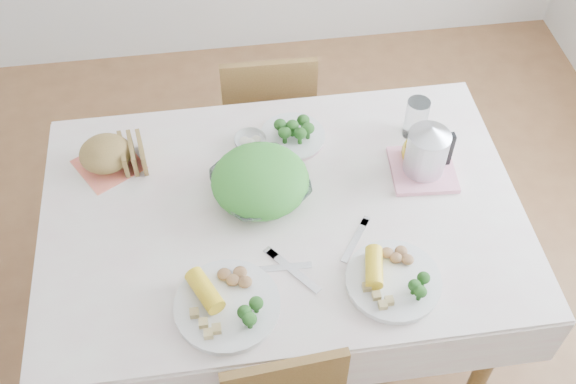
{
  "coord_description": "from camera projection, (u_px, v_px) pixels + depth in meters",
  "views": [
    {
      "loc": [
        -0.16,
        -1.29,
        2.42
      ],
      "look_at": [
        0.02,
        0.02,
        0.82
      ],
      "focal_mm": 42.0,
      "sensor_mm": 36.0,
      "label": 1
    }
  ],
  "objects": [
    {
      "name": "floor",
      "position": [
        284.0,
        327.0,
        2.69
      ],
      "size": [
        3.6,
        3.6,
        0.0
      ],
      "primitive_type": "plane",
      "color": "brown",
      "rests_on": "ground"
    },
    {
      "name": "dining_table",
      "position": [
        283.0,
        276.0,
        2.41
      ],
      "size": [
        1.4,
        0.9,
        0.75
      ],
      "primitive_type": "cube",
      "color": "brown",
      "rests_on": "floor"
    },
    {
      "name": "tablecloth",
      "position": [
        283.0,
        211.0,
        2.11
      ],
      "size": [
        1.5,
        1.0,
        0.01
      ],
      "primitive_type": "cube",
      "color": "white",
      "rests_on": "dining_table"
    },
    {
      "name": "chair_far",
      "position": [
        266.0,
        107.0,
        2.84
      ],
      "size": [
        0.39,
        0.39,
        0.84
      ],
      "primitive_type": "cube",
      "rotation": [
        0.0,
        0.0,
        3.12
      ],
      "color": "brown",
      "rests_on": "floor"
    },
    {
      "name": "salad_bowl",
      "position": [
        260.0,
        186.0,
        2.12
      ],
      "size": [
        0.37,
        0.37,
        0.07
      ],
      "primitive_type": "imported",
      "rotation": [
        0.0,
        0.0,
        0.37
      ],
      "color": "white",
      "rests_on": "tablecloth"
    },
    {
      "name": "dinner_plate_left",
      "position": [
        227.0,
        306.0,
        1.87
      ],
      "size": [
        0.33,
        0.33,
        0.02
      ],
      "primitive_type": "cylinder",
      "rotation": [
        0.0,
        0.0,
        0.11
      ],
      "color": "white",
      "rests_on": "tablecloth"
    },
    {
      "name": "dinner_plate_right",
      "position": [
        393.0,
        281.0,
        1.93
      ],
      "size": [
        0.38,
        0.38,
        0.02
      ],
      "primitive_type": "cylinder",
      "rotation": [
        0.0,
        0.0,
        -0.55
      ],
      "color": "white",
      "rests_on": "tablecloth"
    },
    {
      "name": "broccoli_plate",
      "position": [
        292.0,
        137.0,
        2.3
      ],
      "size": [
        0.23,
        0.23,
        0.02
      ],
      "primitive_type": "cylinder",
      "rotation": [
        0.0,
        0.0,
        -0.05
      ],
      "color": "beige",
      "rests_on": "tablecloth"
    },
    {
      "name": "napkin",
      "position": [
        109.0,
        164.0,
        2.23
      ],
      "size": [
        0.26,
        0.26,
        0.0
      ],
      "primitive_type": "cube",
      "rotation": [
        0.0,
        0.0,
        0.55
      ],
      "color": "#FF7B5E",
      "rests_on": "tablecloth"
    },
    {
      "name": "bread_loaf",
      "position": [
        105.0,
        153.0,
        2.18
      ],
      "size": [
        0.22,
        0.22,
        0.1
      ],
      "primitive_type": "ellipsoid",
      "rotation": [
        0.0,
        0.0,
        -0.44
      ],
      "color": "olive",
      "rests_on": "napkin"
    },
    {
      "name": "fruit_bowl",
      "position": [
        251.0,
        142.0,
        2.27
      ],
      "size": [
        0.13,
        0.13,
        0.03
      ],
      "primitive_type": "imported",
      "rotation": [
        0.0,
        0.0,
        -0.17
      ],
      "color": "white",
      "rests_on": "tablecloth"
    },
    {
      "name": "yellow_mug",
      "position": [
        416.0,
        154.0,
        2.21
      ],
      "size": [
        0.12,
        0.12,
        0.08
      ],
      "primitive_type": "imported",
      "rotation": [
        0.0,
        0.0,
        -0.29
      ],
      "color": "yellow",
      "rests_on": "tablecloth"
    },
    {
      "name": "glass_tumbler",
      "position": [
        416.0,
        120.0,
        2.27
      ],
      "size": [
        0.09,
        0.09,
        0.15
      ],
      "primitive_type": "cylinder",
      "rotation": [
        0.0,
        0.0,
        0.13
      ],
      "color": "white",
      "rests_on": "tablecloth"
    },
    {
      "name": "pink_tray",
      "position": [
        422.0,
        170.0,
        2.2
      ],
      "size": [
        0.22,
        0.22,
        0.02
      ],
      "primitive_type": "cube",
      "rotation": [
        0.0,
        0.0,
        -0.07
      ],
      "color": "pink",
      "rests_on": "tablecloth"
    },
    {
      "name": "electric_kettle",
      "position": [
        428.0,
        146.0,
        2.12
      ],
      "size": [
        0.14,
        0.14,
        0.19
      ],
      "primitive_type": "cylinder",
      "rotation": [
        0.0,
        0.0,
        -0.05
      ],
      "color": "#B2B5BA",
      "rests_on": "pink_tray"
    },
    {
      "name": "fork_left",
      "position": [
        293.0,
        271.0,
        1.96
      ],
      "size": [
        0.14,
        0.17,
        0.0
      ],
      "primitive_type": "cube",
      "rotation": [
        0.0,
        0.0,
        0.67
      ],
      "color": "silver",
      "rests_on": "tablecloth"
    },
    {
      "name": "fork_right",
      "position": [
        355.0,
        240.0,
        2.03
      ],
      "size": [
        0.12,
        0.16,
        0.0
      ],
      "primitive_type": "cube",
      "rotation": [
        0.0,
        0.0,
        -0.6
      ],
      "color": "silver",
      "rests_on": "tablecloth"
    },
    {
      "name": "knife",
      "position": [
        280.0,
        268.0,
        1.97
      ],
      "size": [
        0.19,
        0.03,
        0.0
      ],
      "primitive_type": "cube",
      "rotation": [
        0.0,
        0.0,
        1.55
      ],
      "color": "silver",
      "rests_on": "tablecloth"
    }
  ]
}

